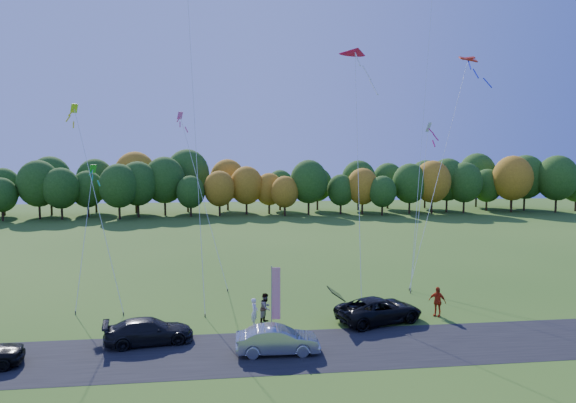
{
  "coord_description": "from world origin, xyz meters",
  "views": [
    {
      "loc": [
        -4.42,
        -30.13,
        10.46
      ],
      "look_at": [
        0.0,
        6.0,
        7.0
      ],
      "focal_mm": 32.0,
      "sensor_mm": 36.0,
      "label": 1
    }
  ],
  "objects": [
    {
      "name": "person_tailgate_a",
      "position": [
        -2.76,
        0.2,
        0.84
      ],
      "size": [
        0.5,
        0.68,
        1.69
      ],
      "primitive_type": "imported",
      "rotation": [
        0.0,
        0.0,
        1.4
      ],
      "color": "silver",
      "rests_on": "ground"
    },
    {
      "name": "ground",
      "position": [
        0.0,
        0.0,
        0.0
      ],
      "size": [
        160.0,
        160.0,
        0.0
      ],
      "primitive_type": "plane",
      "color": "#2F5616"
    },
    {
      "name": "dark_truck_a",
      "position": [
        -8.7,
        -2.0,
        0.7
      ],
      "size": [
        5.05,
        2.72,
        1.39
      ],
      "primitive_type": "imported",
      "rotation": [
        0.0,
        0.0,
        1.74
      ],
      "color": "black",
      "rests_on": "ground"
    },
    {
      "name": "feather_flag",
      "position": [
        -1.67,
        -1.5,
        2.47
      ],
      "size": [
        0.53,
        0.12,
        4.04
      ],
      "color": "#999999",
      "rests_on": "ground"
    },
    {
      "name": "silver_sedan",
      "position": [
        -1.82,
        -4.3,
        0.72
      ],
      "size": [
        4.39,
        1.62,
        1.44
      ],
      "primitive_type": "imported",
      "rotation": [
        0.0,
        0.0,
        1.55
      ],
      "color": "#9B9CA0",
      "rests_on": "ground"
    },
    {
      "name": "kite_delta_blue",
      "position": [
        -6.71,
        8.13,
        15.5
      ],
      "size": [
        3.45,
        12.68,
        31.24
      ],
      "color": "#4C3F33",
      "rests_on": "ground"
    },
    {
      "name": "kite_parafoil_rainbow",
      "position": [
        13.14,
        10.09,
        9.45
      ],
      "size": [
        9.09,
        7.39,
        19.24
      ],
      "color": "#4C3F33",
      "rests_on": "ground"
    },
    {
      "name": "black_suv",
      "position": [
        4.96,
        -0.04,
        0.76
      ],
      "size": [
        5.98,
        4.01,
        1.52
      ],
      "primitive_type": "imported",
      "rotation": [
        0.0,
        0.0,
        1.87
      ],
      "color": "black",
      "rests_on": "ground"
    },
    {
      "name": "kite_delta_red",
      "position": [
        4.92,
        5.3,
        9.84
      ],
      "size": [
        2.49,
        8.61,
        19.44
      ],
      "color": "#4C3F33",
      "rests_on": "ground"
    },
    {
      "name": "kite_diamond_pink",
      "position": [
        -6.27,
        11.25,
        6.91
      ],
      "size": [
        4.38,
        6.83,
        14.22
      ],
      "color": "#4C3F33",
      "rests_on": "ground"
    },
    {
      "name": "asphalt_strip",
      "position": [
        0.0,
        -4.0,
        0.01
      ],
      "size": [
        90.0,
        6.0,
        0.01
      ],
      "primitive_type": "cube",
      "color": "black",
      "rests_on": "ground"
    },
    {
      "name": "kite_parafoil_orange",
      "position": [
        12.36,
        11.84,
        15.99
      ],
      "size": [
        8.21,
        12.51,
        32.42
      ],
      "color": "#4C3F33",
      "rests_on": "ground"
    },
    {
      "name": "kite_diamond_yellow",
      "position": [
        -13.13,
        6.01,
        6.93
      ],
      "size": [
        4.68,
        6.15,
        14.29
      ],
      "color": "#4C3F33",
      "rests_on": "ground"
    },
    {
      "name": "person_east",
      "position": [
        9.0,
        0.6,
        0.95
      ],
      "size": [
        1.14,
        1.1,
        1.91
      ],
      "primitive_type": "imported",
      "rotation": [
        0.0,
        0.0,
        -0.74
      ],
      "color": "#B83011",
      "rests_on": "ground"
    },
    {
      "name": "tree_line",
      "position": [
        0.0,
        55.0,
        0.0
      ],
      "size": [
        116.0,
        12.0,
        10.0
      ],
      "primitive_type": null,
      "color": "#1E4711",
      "rests_on": "ground"
    },
    {
      "name": "kite_diamond_green",
      "position": [
        -14.29,
        7.35,
        5.29
      ],
      "size": [
        1.08,
        6.85,
        9.9
      ],
      "color": "#4C3F33",
      "rests_on": "ground"
    },
    {
      "name": "person_tailgate_b",
      "position": [
        -2.04,
        0.75,
        0.91
      ],
      "size": [
        1.05,
        1.12,
        1.83
      ],
      "primitive_type": "imported",
      "rotation": [
        0.0,
        0.0,
        1.02
      ],
      "color": "gray",
      "rests_on": "ground"
    },
    {
      "name": "kite_diamond_white",
      "position": [
        11.22,
        9.53,
        6.45
      ],
      "size": [
        4.07,
        6.21,
        13.46
      ],
      "color": "#4C3F33",
      "rests_on": "ground"
    }
  ]
}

